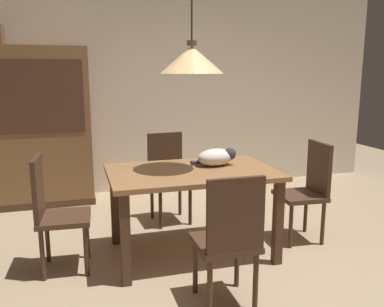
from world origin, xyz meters
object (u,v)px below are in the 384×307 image
cat_sleeping (217,157)px  book_brown_thick (0,35)px  dining_table (192,181)px  pendant_lamp (192,59)px  chair_left_side (53,209)px  hutch_bookcase (42,131)px  chair_right_side (308,187)px  chair_far_back (168,173)px  chair_near_front (229,236)px

cat_sleeping → book_brown_thick: (-1.92, 1.71, 1.13)m
dining_table → cat_sleeping: cat_sleeping is taller
pendant_lamp → chair_left_side: bearing=179.8°
book_brown_thick → hutch_bookcase: bearing=-0.2°
dining_table → chair_right_side: chair_right_side is taller
chair_far_back → chair_right_side: bearing=-37.9°
chair_far_back → hutch_bookcase: (-1.29, 0.94, 0.38)m
dining_table → book_brown_thick: 2.79m
chair_far_back → pendant_lamp: (0.01, -0.88, 1.15)m
chair_near_front → chair_right_side: size_ratio=1.00×
cat_sleeping → hutch_bookcase: 2.32m
hutch_bookcase → book_brown_thick: bearing=179.8°
cat_sleeping → pendant_lamp: pendant_lamp is taller
hutch_bookcase → cat_sleeping: bearing=-47.7°
cat_sleeping → hutch_bookcase: size_ratio=0.21×
book_brown_thick → cat_sleeping: bearing=-41.7°
chair_far_back → hutch_bookcase: bearing=144.0°
dining_table → hutch_bookcase: hutch_bookcase is taller
chair_left_side → pendant_lamp: pendant_lamp is taller
dining_table → chair_far_back: chair_far_back is taller
chair_left_side → chair_right_side: bearing=-0.2°
cat_sleeping → book_brown_thick: size_ratio=1.66×
chair_near_front → book_brown_thick: size_ratio=3.88×
chair_right_side → pendant_lamp: size_ratio=0.72×
chair_left_side → book_brown_thick: (-0.53, 1.81, 1.45)m
chair_right_side → book_brown_thick: (-2.79, 1.82, 1.45)m
chair_left_side → hutch_bookcase: bearing=95.4°
hutch_bookcase → book_brown_thick: (-0.36, 0.00, 1.07)m
hutch_bookcase → pendant_lamp: bearing=-54.4°
chair_far_back → cat_sleeping: (0.27, -0.78, 0.32)m
chair_left_side → pendant_lamp: bearing=-0.2°
chair_far_back → cat_sleeping: chair_far_back is taller
chair_near_front → chair_right_side: 1.43m
chair_near_front → pendant_lamp: bearing=90.0°
dining_table → book_brown_thick: bearing=132.4°
chair_right_side → chair_near_front: bearing=-142.2°
chair_left_side → chair_right_side: (2.26, -0.01, 0.00)m
chair_right_side → pendant_lamp: 1.61m
chair_near_front → chair_right_side: (1.13, 0.87, 0.00)m
dining_table → cat_sleeping: bearing=21.6°
dining_table → chair_left_side: (-1.13, 0.00, -0.14)m
chair_near_front → cat_sleeping: 1.06m
chair_left_side → chair_far_back: bearing=37.9°
chair_far_back → pendant_lamp: size_ratio=0.72×
chair_right_side → cat_sleeping: chair_right_side is taller
book_brown_thick → chair_right_side: bearing=-33.1°
chair_left_side → hutch_bookcase: size_ratio=0.50×
book_brown_thick → chair_far_back: bearing=-29.6°
dining_table → book_brown_thick: book_brown_thick is taller
dining_table → chair_near_front: bearing=-90.0°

